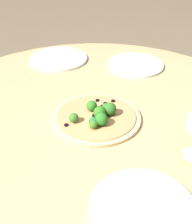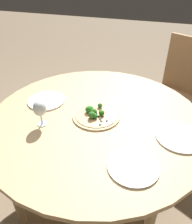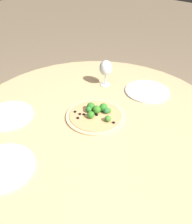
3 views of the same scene
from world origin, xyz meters
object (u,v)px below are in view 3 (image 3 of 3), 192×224
Objects in this scene: wine_glass at (106,69)px; plate_near at (147,91)px; pizza at (96,114)px; plate_side at (2,167)px; plate_far at (8,115)px.

wine_glass reaches higher than plate_near.
pizza is 0.34m from wine_glass.
plate_side is at bearing 82.75° from plate_near.
pizza reaches higher than plate_near.
plate_far is (0.39, 0.67, 0.00)m from plate_near.
wine_glass is 0.79m from plate_side.
wine_glass is 0.61× the size of plate_side.
plate_near and plate_far have the same top height.
wine_glass is at bearing -57.65° from pizza.
plate_near is (-0.06, -0.37, -0.01)m from pizza.
pizza is 1.21× the size of plate_far.
pizza reaches higher than plate_side.
pizza is at bearing 80.73° from plate_near.
pizza is 1.87× the size of wine_glass.
wine_glass is at bearing -105.63° from plate_far.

